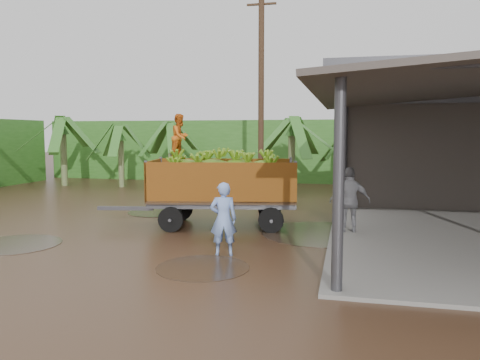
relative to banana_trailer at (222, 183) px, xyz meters
name	(u,v)px	position (x,y,z in m)	size (l,w,h in m)	color
ground	(147,235)	(-1.70, -1.78, -1.32)	(100.00, 100.00, 0.00)	black
hedge_north	(225,150)	(-3.70, 14.22, 0.48)	(22.00, 3.00, 3.60)	#2D661E
banana_trailer	(222,183)	(0.00, 0.00, 0.00)	(6.18, 2.90, 3.45)	#A35E17
man_blue	(223,219)	(0.94, -3.34, -0.46)	(0.63, 0.41, 1.72)	#7FA0E8
man_grey	(350,201)	(3.81, -0.37, -0.37)	(1.12, 0.47, 1.91)	slate
utility_pole	(261,95)	(0.20, 5.35, 3.06)	(1.20, 0.24, 8.66)	#47301E
banana_plants	(67,156)	(-8.01, 4.07, 0.53)	(25.04, 20.44, 4.17)	#2D661E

